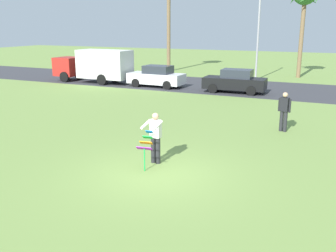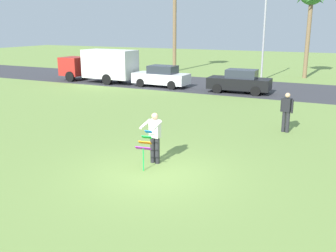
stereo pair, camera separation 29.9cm
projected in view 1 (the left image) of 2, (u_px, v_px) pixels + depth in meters
The scene contains 9 objects.
ground_plane at pixel (156, 174), 12.00m from camera, with size 120.00×120.00×0.00m, color olive.
road_strip at pixel (266, 89), 27.92m from camera, with size 120.00×8.00×0.01m, color #38383D.
person_kite_flyer at pixel (155, 136), 12.71m from camera, with size 0.56×0.67×1.73m.
kite_held at pixel (146, 144), 12.20m from camera, with size 0.53×0.67×1.22m.
parked_truck_red_cab at pixel (96, 65), 30.70m from camera, with size 6.75×2.25×2.62m.
parked_car_white at pixel (157, 77), 28.69m from camera, with size 4.24×1.91×1.60m.
parked_car_black at pixel (235, 81), 26.29m from camera, with size 4.26×1.96×1.60m.
streetlight_pole at pixel (259, 31), 31.76m from camera, with size 0.24×1.65×7.00m.
person_walker_far at pixel (284, 111), 16.59m from camera, with size 0.55×0.31×1.73m.
Camera 1 is at (5.02, -10.05, 4.52)m, focal length 41.02 mm.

